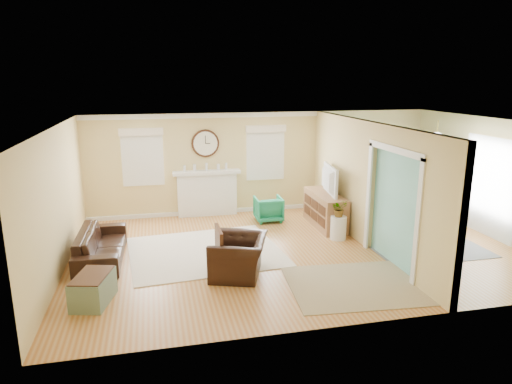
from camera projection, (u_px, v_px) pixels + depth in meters
floor at (297, 250)px, 9.40m from camera, size 9.00×9.00×0.00m
wall_back at (263, 162)px, 11.93m from camera, size 9.00×0.02×2.60m
wall_front at (366, 239)px, 6.25m from camera, size 9.00×0.02×2.60m
wall_left at (58, 202)px, 8.12m from camera, size 0.02×6.00×2.60m
wall_right at (493, 178)px, 10.05m from camera, size 0.02×6.00×2.60m
ceiling at (300, 123)px, 8.77m from camera, size 9.00×6.00×0.02m
partition at (362, 179)px, 9.66m from camera, size 0.17×6.00×2.60m
fireplace at (207, 192)px, 11.66m from camera, size 1.70×0.30×1.17m
wall_clock at (205, 143)px, 11.44m from camera, size 0.70×0.07×0.70m
window_left at (142, 153)px, 11.14m from camera, size 1.05×0.13×1.42m
window_right at (265, 149)px, 11.80m from camera, size 1.05×0.13×1.42m
french_doors at (490, 187)px, 10.09m from camera, size 0.06×1.70×2.20m
pendant at (436, 139)px, 9.51m from camera, size 0.30×0.30×0.55m
rug_cream at (205, 251)px, 9.30m from camera, size 3.19×2.83×0.02m
rug_jute at (354, 285)px, 7.79m from camera, size 2.34×1.98×0.01m
rug_grey at (410, 238)px, 10.10m from camera, size 2.31×2.89×0.01m
sofa at (101, 245)px, 8.81m from camera, size 0.85×2.09×0.60m
eames_chair at (239, 256)px, 8.13m from camera, size 1.25×1.33×0.70m
green_chair at (268, 209)px, 11.25m from camera, size 0.66×0.68×0.61m
trunk at (93, 289)px, 7.14m from camera, size 0.68×0.91×0.47m
credenza at (325, 210)px, 10.83m from camera, size 0.55×1.61×0.80m
tv at (325, 180)px, 10.65m from camera, size 0.30×1.16×0.66m
garden_stool at (338, 228)px, 9.97m from camera, size 0.35×0.35×0.51m
potted_plant at (339, 208)px, 9.87m from camera, size 0.39×0.35×0.37m
dining_table at (411, 225)px, 10.03m from camera, size 1.10×1.77×0.60m
dining_chair_n at (391, 200)px, 10.95m from camera, size 0.55×0.55×1.02m
dining_chair_s at (437, 226)px, 9.00m from camera, size 0.46×0.46×1.01m
dining_chair_w at (384, 218)px, 9.72m from camera, size 0.50×0.50×0.91m
dining_chair_e at (437, 213)px, 10.02m from camera, size 0.45×0.45×0.96m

